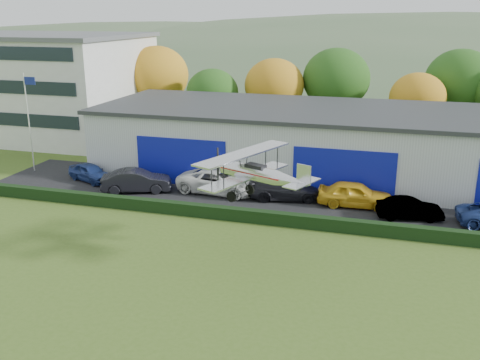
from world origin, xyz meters
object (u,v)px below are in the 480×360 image
(hangar, at_px, (352,143))
(biplane, at_px, (257,172))
(car_1, at_px, (136,181))
(car_0, at_px, (90,172))
(car_4, at_px, (355,194))
(flagpole, at_px, (29,114))
(car_2, at_px, (219,181))
(car_3, at_px, (285,189))
(car_5, at_px, (410,209))
(office_block, at_px, (41,85))

(hangar, xyz_separation_m, biplane, (-3.42, -16.68, 2.10))
(hangar, bearing_deg, car_1, -149.63)
(car_0, relative_size, car_4, 0.81)
(hangar, xyz_separation_m, flagpole, (-24.88, -5.98, 2.13))
(car_2, xyz_separation_m, biplane, (5.26, -9.65, 3.88))
(car_0, xyz_separation_m, car_4, (20.02, -0.09, 0.16))
(car_3, relative_size, car_5, 1.22)
(hangar, distance_m, car_4, 7.50)
(car_5, bearing_deg, flagpole, 74.82)
(car_1, height_order, car_4, car_4)
(car_0, bearing_deg, office_block, 67.46)
(flagpole, relative_size, car_4, 1.62)
(car_0, height_order, car_2, car_2)
(car_1, bearing_deg, biplane, -148.03)
(flagpole, relative_size, biplane, 1.22)
(flagpole, xyz_separation_m, car_1, (10.40, -2.51, -3.92))
(hangar, height_order, car_5, hangar)
(hangar, relative_size, car_5, 10.01)
(car_2, xyz_separation_m, car_5, (13.14, -1.58, -0.17))
(office_block, bearing_deg, car_0, -45.45)
(car_0, xyz_separation_m, biplane, (15.64, -9.54, 4.03))
(hangar, distance_m, office_block, 33.84)
(hangar, relative_size, flagpole, 5.08)
(hangar, relative_size, car_1, 8.19)
(flagpole, distance_m, car_3, 21.48)
(car_5, bearing_deg, car_1, 79.56)
(car_0, bearing_deg, biplane, -98.47)
(car_3, xyz_separation_m, car_4, (4.77, -0.09, 0.12))
(car_0, bearing_deg, car_4, -67.33)
(car_5, bearing_deg, office_block, 57.29)
(car_2, distance_m, car_4, 9.64)
(car_3, bearing_deg, car_4, -103.16)
(office_block, relative_size, car_1, 4.15)
(flagpole, bearing_deg, hangar, 13.51)
(office_block, xyz_separation_m, car_2, (24.32, -14.06, -4.33))
(hangar, height_order, flagpole, flagpole)
(car_5, xyz_separation_m, biplane, (-7.88, -8.06, 4.04))
(car_0, distance_m, car_4, 20.02)
(flagpole, bearing_deg, office_block, 121.97)
(car_0, height_order, biplane, biplane)
(car_3, distance_m, car_4, 4.77)
(car_4, xyz_separation_m, biplane, (-4.38, -9.46, 3.87))
(car_5, bearing_deg, car_0, 76.36)
(office_block, distance_m, car_0, 20.37)
(car_4, bearing_deg, office_block, 65.36)
(car_2, xyz_separation_m, car_3, (4.87, -0.10, -0.11))
(car_5, relative_size, biplane, 0.62)
(car_0, bearing_deg, car_3, -67.07)
(car_0, xyz_separation_m, car_1, (4.58, -1.35, 0.13))
(car_4, bearing_deg, car_5, -113.63)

